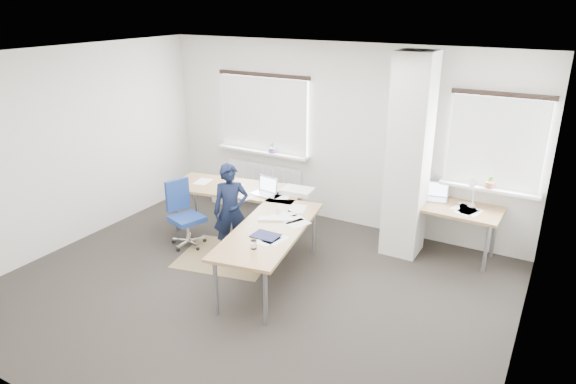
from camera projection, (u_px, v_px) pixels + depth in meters
The scene contains 8 objects.
ground at pixel (250, 289), 6.36m from camera, with size 6.00×6.00×0.00m, color black.
room_shell at pixel (280, 147), 6.03m from camera, with size 6.04×5.04×2.82m.
floor_mat at pixel (227, 256), 7.17m from camera, with size 1.25×1.06×0.01m, color olive.
white_crate at pixel (228, 194), 9.04m from camera, with size 0.47×0.33×0.28m, color white.
desk_main at pixel (255, 208), 7.01m from camera, with size 2.82×2.63×0.96m.
desk_side at pixel (448, 209), 7.02m from camera, with size 1.42×0.75×1.22m.
task_chair at pixel (186, 228), 7.43m from camera, with size 0.55×0.53×0.96m.
person at pixel (231, 211), 6.99m from camera, with size 0.49×0.32×1.33m, color black.
Camera 1 is at (3.13, -4.57, 3.38)m, focal length 32.00 mm.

